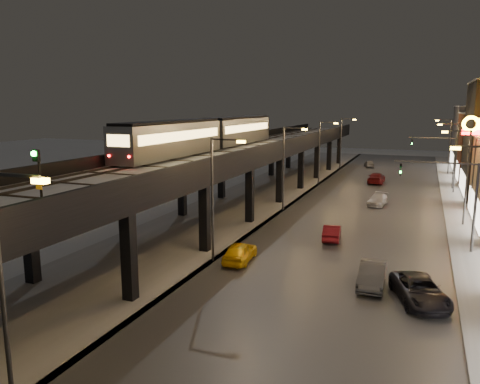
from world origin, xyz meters
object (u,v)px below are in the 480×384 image
(subway_train, at_px, (210,134))
(car_near_white, at_px, (332,233))
(car_onc_dark, at_px, (420,291))
(car_far_white, at_px, (369,164))
(car_onc_silver, at_px, (372,275))
(car_mid_dark, at_px, (376,178))
(rail_signal, at_px, (38,168))
(car_taxi, at_px, (240,253))
(car_onc_white, at_px, (378,200))

(subway_train, distance_m, car_near_white, 18.38)
(subway_train, xyz_separation_m, car_onc_dark, (21.93, -18.67, -7.51))
(car_onc_dark, bearing_deg, car_far_white, 80.30)
(car_near_white, xyz_separation_m, car_onc_dark, (7.08, -10.94, 0.08))
(car_far_white, distance_m, car_onc_silver, 59.43)
(car_mid_dark, distance_m, car_onc_silver, 41.02)
(rail_signal, distance_m, car_near_white, 25.84)
(subway_train, xyz_separation_m, rail_signal, (6.40, -30.82, 0.35))
(subway_train, height_order, car_near_white, subway_train)
(car_mid_dark, height_order, car_onc_silver, car_mid_dark)
(car_taxi, height_order, car_near_white, car_taxi)
(rail_signal, distance_m, car_onc_white, 41.19)
(rail_signal, xyz_separation_m, car_near_white, (8.45, 23.09, -7.93))
(rail_signal, distance_m, car_taxi, 17.28)
(car_onc_silver, bearing_deg, car_mid_dark, 93.78)
(car_mid_dark, relative_size, car_far_white, 1.43)
(car_onc_silver, height_order, car_onc_white, car_onc_silver)
(car_mid_dark, distance_m, car_far_white, 18.45)
(car_far_white, distance_m, car_onc_dark, 61.38)
(car_near_white, height_order, car_onc_dark, car_onc_dark)
(car_near_white, relative_size, car_onc_silver, 0.87)
(subway_train, distance_m, car_onc_dark, 29.76)
(car_taxi, height_order, car_onc_silver, car_onc_silver)
(car_mid_dark, height_order, car_onc_dark, car_mid_dark)
(subway_train, height_order, car_onc_dark, subway_train)
(car_near_white, xyz_separation_m, car_far_white, (-2.44, 49.70, -0.02))
(car_mid_dark, height_order, car_onc_white, car_mid_dark)
(car_near_white, xyz_separation_m, car_mid_dark, (0.56, 31.50, 0.12))
(car_near_white, height_order, car_onc_white, car_near_white)
(subway_train, xyz_separation_m, car_taxi, (9.71, -15.78, -7.50))
(car_onc_dark, xyz_separation_m, car_onc_white, (-4.83, 26.83, -0.10))
(subway_train, xyz_separation_m, car_far_white, (12.42, 41.97, -7.60))
(car_onc_white, bearing_deg, car_onc_silver, -78.67)
(subway_train, xyz_separation_m, car_onc_white, (17.10, 8.16, -7.61))
(car_onc_silver, xyz_separation_m, car_onc_dark, (2.81, -1.59, -0.02))
(car_onc_dark, bearing_deg, car_onc_silver, 131.92)
(rail_signal, xyz_separation_m, car_far_white, (6.02, 72.79, -7.95))
(car_near_white, distance_m, car_onc_dark, 13.03)
(car_near_white, distance_m, car_onc_white, 16.04)
(car_onc_dark, bearing_deg, car_taxi, 148.08)
(car_taxi, xyz_separation_m, car_onc_dark, (12.22, -2.89, -0.00))
(rail_signal, xyz_separation_m, car_onc_dark, (15.53, 12.15, -7.85))
(car_onc_silver, bearing_deg, car_onc_white, 93.18)
(subway_train, height_order, car_mid_dark, subway_train)
(car_onc_white, bearing_deg, car_far_white, 104.63)
(rail_signal, bearing_deg, car_mid_dark, 80.62)
(car_far_white, height_order, car_onc_dark, car_onc_dark)
(car_mid_dark, distance_m, car_onc_white, 15.70)
(car_onc_white, bearing_deg, car_onc_dark, -73.04)
(car_mid_dark, bearing_deg, subway_train, 57.69)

